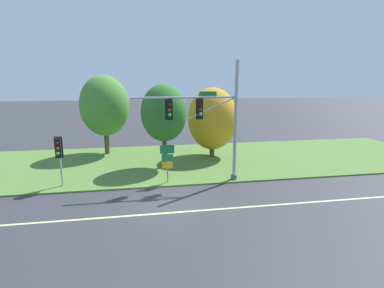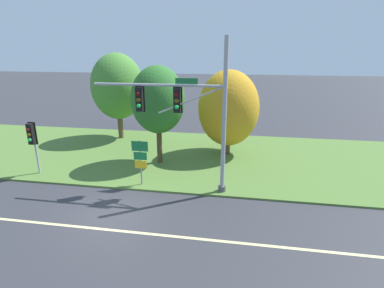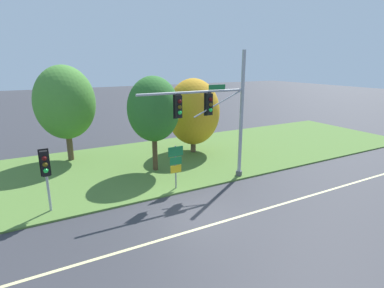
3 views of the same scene
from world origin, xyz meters
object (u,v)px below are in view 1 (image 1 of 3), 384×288
Objects in this scene: pedestrian_signal_near_kerb at (59,151)px; tree_behind_signpost at (212,119)px; traffic_signal_mast at (209,116)px; tree_nearest_road at (105,106)px; tree_left_of_mast at (164,113)px; route_sign_post at (167,158)px.

pedestrian_signal_near_kerb is 12.38m from tree_behind_signpost.
traffic_signal_mast is 6.35m from tree_behind_signpost.
tree_behind_signpost is (11.00, 5.61, 0.96)m from pedestrian_signal_near_kerb.
tree_nearest_road is 1.10× the size of tree_left_of_mast.
traffic_signal_mast reaches higher than tree_nearest_road.
traffic_signal_mast is at bearing -105.59° from tree_behind_signpost.
traffic_signal_mast is at bearing -49.45° from tree_nearest_road.
pedestrian_signal_near_kerb is at bearing 177.33° from traffic_signal_mast.
traffic_signal_mast is 4.41m from tree_left_of_mast.
pedestrian_signal_near_kerb is (-9.31, 0.43, -1.98)m from traffic_signal_mast.
tree_left_of_mast is (4.76, -5.04, -0.14)m from tree_nearest_road.
tree_behind_signpost is at bearing 74.41° from traffic_signal_mast.
route_sign_post is 7.56m from tree_behind_signpost.
traffic_signal_mast is 9.53m from pedestrian_signal_near_kerb.
traffic_signal_mast is 3.79m from route_sign_post.
pedestrian_signal_near_kerb is 7.63m from tree_left_of_mast.
tree_nearest_road reaches higher than pedestrian_signal_near_kerb.
tree_behind_signpost is at bearing 53.56° from route_sign_post.
route_sign_post is (6.62, -0.33, -0.69)m from pedestrian_signal_near_kerb.
tree_nearest_road is at bearing 76.56° from pedestrian_signal_near_kerb.
route_sign_post is 10.05m from tree_nearest_road.
route_sign_post is at bearing 177.85° from traffic_signal_mast.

